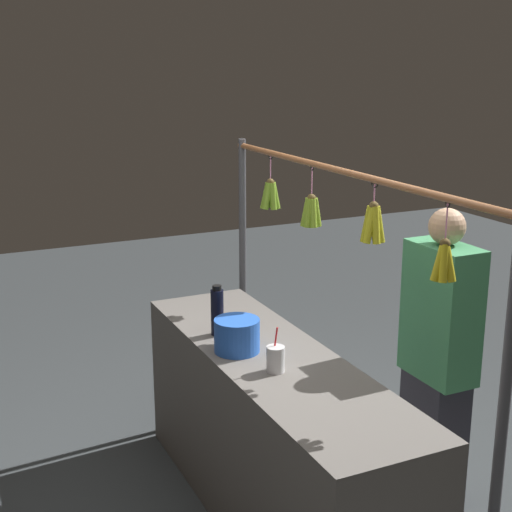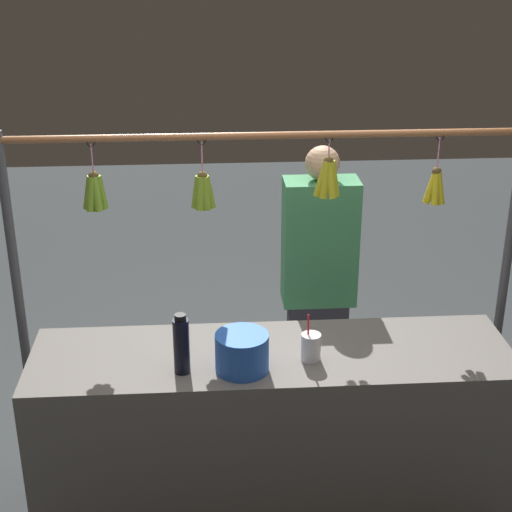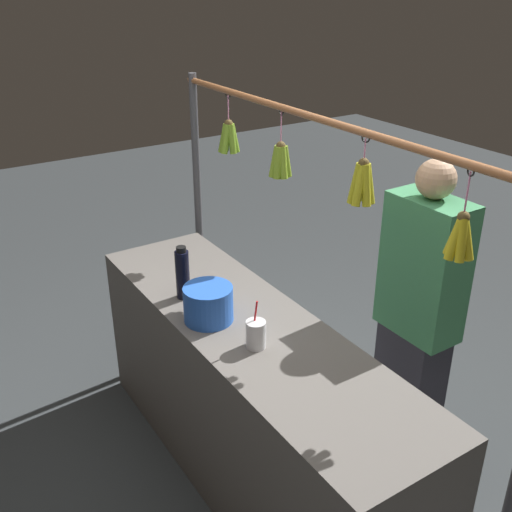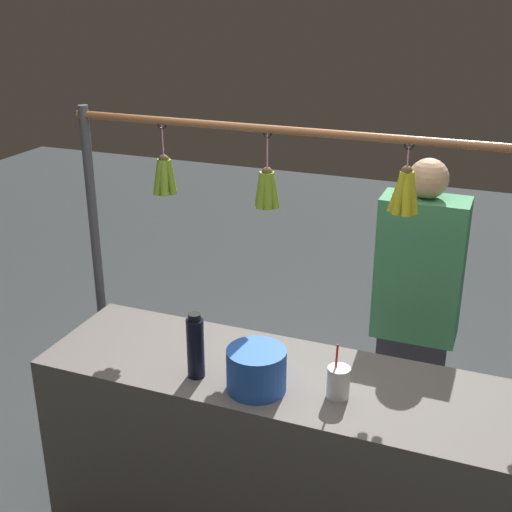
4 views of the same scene
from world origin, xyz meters
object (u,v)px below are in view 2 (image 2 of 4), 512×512
(water_bottle, at_px, (181,345))
(drink_cup, at_px, (311,347))
(blue_bucket, at_px, (242,352))
(vendor_person, at_px, (318,295))

(water_bottle, relative_size, drink_cup, 1.28)
(water_bottle, distance_m, blue_bucket, 0.25)
(drink_cup, bearing_deg, blue_bucket, 11.77)
(blue_bucket, distance_m, vendor_person, 0.99)
(blue_bucket, height_order, vendor_person, vendor_person)
(water_bottle, distance_m, vendor_person, 1.13)
(drink_cup, bearing_deg, water_bottle, 6.60)
(water_bottle, height_order, drink_cup, water_bottle)
(blue_bucket, bearing_deg, water_bottle, 0.30)
(drink_cup, distance_m, vendor_person, 0.83)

